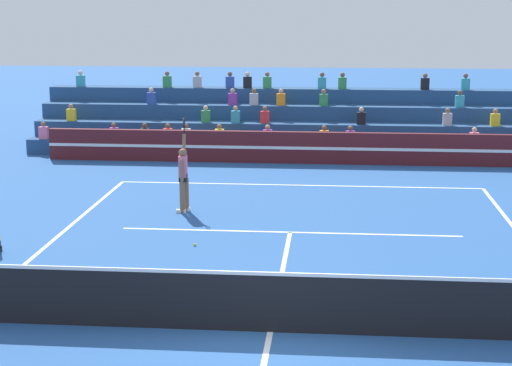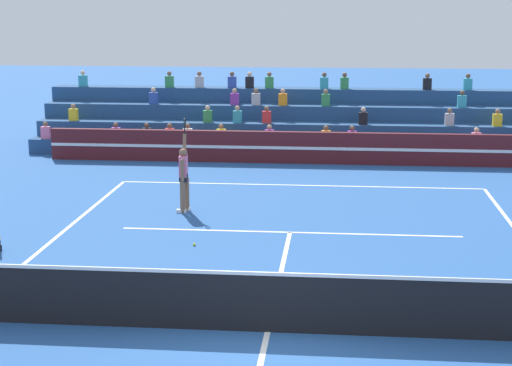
{
  "view_description": "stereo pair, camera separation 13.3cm",
  "coord_description": "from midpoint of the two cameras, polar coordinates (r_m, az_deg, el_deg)",
  "views": [
    {
      "loc": [
        1.0,
        -13.59,
        5.47
      ],
      "look_at": [
        -0.88,
        6.94,
        1.1
      ],
      "focal_mm": 60.0,
      "sensor_mm": 36.0,
      "label": 1
    },
    {
      "loc": [
        1.14,
        -13.58,
        5.47
      ],
      "look_at": [
        -0.88,
        6.94,
        1.1
      ],
      "focal_mm": 60.0,
      "sensor_mm": 36.0,
      "label": 2
    }
  ],
  "objects": [
    {
      "name": "ground_plane",
      "position": [
        14.68,
        0.69,
        -9.9
      ],
      "size": [
        120.0,
        120.0,
        0.0
      ],
      "primitive_type": "plane",
      "color": "#285699"
    },
    {
      "name": "court_lines",
      "position": [
        14.68,
        0.69,
        -9.89
      ],
      "size": [
        11.1,
        23.9,
        0.01
      ],
      "color": "white",
      "rests_on": "ground"
    },
    {
      "name": "tennis_net",
      "position": [
        14.49,
        0.7,
        -7.9
      ],
      "size": [
        12.0,
        0.1,
        1.1
      ],
      "color": "black",
      "rests_on": "ground"
    },
    {
      "name": "sponsor_banner_wall",
      "position": [
        29.57,
        3.1,
        2.37
      ],
      "size": [
        18.0,
        0.26,
        1.1
      ],
      "color": "#51191E",
      "rests_on": "ground"
    },
    {
      "name": "bleacher_stand",
      "position": [
        32.65,
        3.31,
        3.78
      ],
      "size": [
        20.38,
        3.8,
        2.83
      ],
      "color": "navy",
      "rests_on": "ground"
    },
    {
      "name": "tennis_player",
      "position": [
        22.64,
        -5.03,
        0.51
      ],
      "size": [
        0.33,
        0.92,
        2.5
      ],
      "color": "brown",
      "rests_on": "ground"
    },
    {
      "name": "tennis_ball",
      "position": [
        19.66,
        -4.29,
        -4.11
      ],
      "size": [
        0.07,
        0.07,
        0.07
      ],
      "primitive_type": "sphere",
      "color": "#C6DB33",
      "rests_on": "ground"
    }
  ]
}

